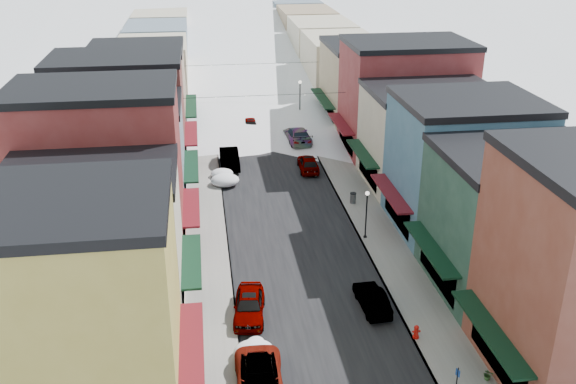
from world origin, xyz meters
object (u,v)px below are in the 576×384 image
object	(u,v)px
car_silver_sedan	(249,305)
streetlamp_near	(367,209)
car_green_sedan	(372,299)
car_dark_hatch	(230,158)
car_white_suv	(260,381)
fire_hydrant	(416,332)
trash_can	(353,198)

from	to	relation	value
car_silver_sedan	streetlamp_near	xyz separation A→B (m)	(9.64, 9.08, 1.77)
car_green_sedan	streetlamp_near	xyz separation A→B (m)	(1.93, 9.26, 1.88)
car_green_sedan	car_silver_sedan	bearing A→B (deg)	-3.98
car_silver_sedan	car_dark_hatch	distance (m)	25.99
car_white_suv	fire_hydrant	xyz separation A→B (m)	(9.46, 3.22, -0.21)
car_dark_hatch	car_green_sedan	size ratio (longest dim) A/B	1.24
fire_hydrant	streetlamp_near	size ratio (longest dim) A/B	0.22
fire_hydrant	trash_can	size ratio (longest dim) A/B	0.92
car_silver_sedan	fire_hydrant	distance (m)	10.14
streetlamp_near	car_green_sedan	bearing A→B (deg)	-101.74
car_white_suv	car_green_sedan	bearing A→B (deg)	43.28
car_green_sedan	trash_can	bearing A→B (deg)	-101.55
car_silver_sedan	car_dark_hatch	bearing A→B (deg)	96.63
car_dark_hatch	trash_can	world-z (taller)	car_dark_hatch
trash_can	streetlamp_near	distance (m)	6.67
car_silver_sedan	car_green_sedan	size ratio (longest dim) A/B	1.12
car_green_sedan	trash_can	size ratio (longest dim) A/B	4.48
car_dark_hatch	fire_hydrant	bearing A→B (deg)	-73.55
trash_can	streetlamp_near	bearing A→B (deg)	-94.80
car_white_suv	streetlamp_near	world-z (taller)	streetlamp_near
car_silver_sedan	fire_hydrant	xyz separation A→B (m)	(9.42, -3.76, -0.25)
car_white_suv	car_silver_sedan	world-z (taller)	car_silver_sedan
car_white_suv	car_dark_hatch	bearing A→B (deg)	91.62
car_white_suv	car_green_sedan	xyz separation A→B (m)	(7.76, 6.79, -0.07)
car_dark_hatch	car_white_suv	bearing A→B (deg)	-91.19
car_dark_hatch	trash_can	size ratio (longest dim) A/B	5.56
car_white_suv	car_silver_sedan	bearing A→B (deg)	91.71
fire_hydrant	streetlamp_near	distance (m)	13.00
car_white_suv	trash_can	world-z (taller)	car_white_suv
fire_hydrant	trash_can	bearing A→B (deg)	87.73
car_dark_hatch	car_green_sedan	bearing A→B (deg)	-74.75
fire_hydrant	trash_can	distance (m)	19.21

